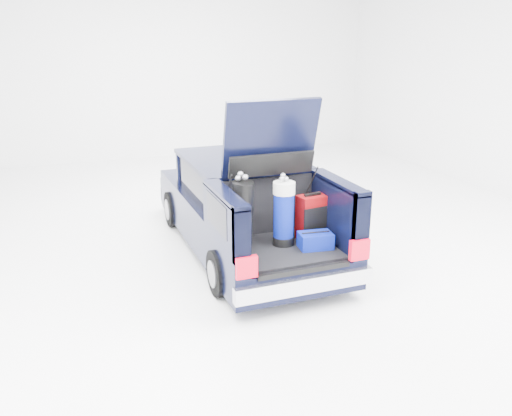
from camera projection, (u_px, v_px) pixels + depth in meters
name	position (u px, v px, depth m)	size (l,w,h in m)	color
ground	(245.00, 249.00, 8.55)	(14.00, 14.00, 0.00)	white
car	(242.00, 207.00, 8.44)	(1.87, 4.65, 2.47)	black
red_suitcase	(312.00, 217.00, 7.27)	(0.41, 0.30, 0.63)	#620305
black_golf_bag	(242.00, 215.00, 6.87)	(0.38, 0.41, 1.01)	black
blue_golf_bag	(284.00, 213.00, 7.02)	(0.36, 0.36, 0.96)	black
blue_duffel	(315.00, 240.00, 7.00)	(0.46, 0.33, 0.22)	navy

